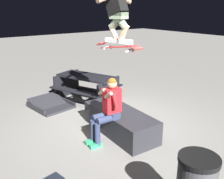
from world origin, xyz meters
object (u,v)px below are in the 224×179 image
Objects in this scene: skater_airborne at (116,9)px; kicker_ramp at (51,106)px; person_sitting_on_ledge at (107,107)px; picnic_table_back at (87,84)px; ledge_box_main at (120,122)px; skateboard at (118,47)px.

skater_airborne is 0.97× the size of kicker_ramp.
person_sitting_on_ledge is 1.19× the size of skater_airborne.
person_sitting_on_ledge reaches higher than picnic_table_back.
person_sitting_on_ledge is at bearing -175.89° from kicker_ramp.
skater_airborne is 3.53m from kicker_ramp.
ledge_box_main is 0.91× the size of picnic_table_back.
person_sitting_on_ledge is at bearing 83.38° from skateboard.
person_sitting_on_ledge is 1.89m from skater_airborne.
skater_airborne is at bearing 120.18° from ledge_box_main.
picnic_table_back is at bearing -17.02° from skater_airborne.
kicker_ramp is at bearing 86.45° from picnic_table_back.
person_sitting_on_ledge reaches higher than kicker_ramp.
person_sitting_on_ledge is 0.64× the size of picnic_table_back.
ledge_box_main is 2.27m from picnic_table_back.
skater_airborne reaches higher than kicker_ramp.
skateboard is 0.90× the size of kicker_ramp.
skateboard is at bearing 131.83° from ledge_box_main.
kicker_ramp is at bearing 9.70° from skater_airborne.
skater_airborne reaches higher than person_sitting_on_ledge.
ledge_box_main is at bearing -59.82° from skater_airborne.
skateboard is 3.11m from kicker_ramp.
kicker_ramp is at bearing 9.70° from skateboard.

